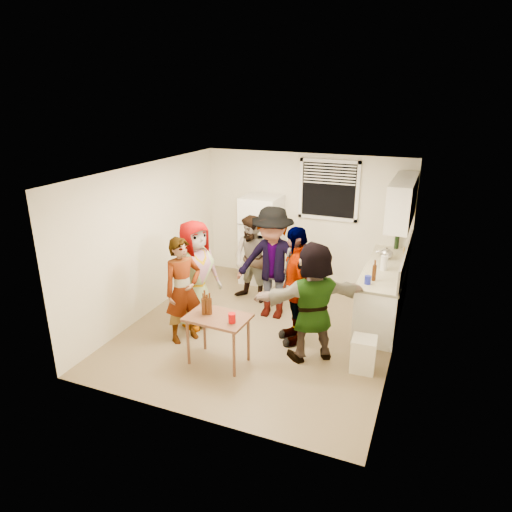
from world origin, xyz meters
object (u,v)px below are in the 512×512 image
at_px(serving_table, 219,362).
at_px(red_cup, 232,322).
at_px(guest_stripe, 186,339).
at_px(guest_black, 294,340).
at_px(trash_bin, 363,353).
at_px(guest_back_left, 253,300).
at_px(kettle, 386,259).
at_px(wine_bottle, 396,248).
at_px(guest_back_right, 272,315).
at_px(guest_orange, 310,356).
at_px(blue_cup, 367,284).
at_px(refrigerator, 261,239).
at_px(beer_bottle_table, 208,314).
at_px(guest_grey, 198,324).
at_px(beer_bottle_counter, 373,280).

relative_size(serving_table, red_cup, 6.44).
bearing_deg(guest_stripe, guest_black, -37.39).
height_order(trash_bin, red_cup, red_cup).
height_order(guest_stripe, guest_back_left, guest_back_left).
bearing_deg(guest_stripe, red_cup, -83.00).
relative_size(kettle, wine_bottle, 0.79).
relative_size(guest_back_right, guest_black, 1.04).
relative_size(wine_bottle, guest_back_left, 0.20).
bearing_deg(guest_orange, blue_cup, -161.48).
distance_m(wine_bottle, guest_stripe, 4.05).
distance_m(serving_table, guest_back_left, 2.06).
bearing_deg(refrigerator, beer_bottle_table, -82.56).
xyz_separation_m(guest_grey, guest_stripe, (0.06, -0.49, 0.00)).
xyz_separation_m(wine_bottle, red_cup, (-1.70, -3.33, -0.19)).
bearing_deg(guest_back_left, wine_bottle, 39.36).
height_order(beer_bottle_counter, guest_back_left, beer_bottle_counter).
bearing_deg(blue_cup, kettle, 84.68).
bearing_deg(guest_orange, guest_grey, -42.13).
xyz_separation_m(beer_bottle_table, red_cup, (0.41, -0.09, 0.00)).
height_order(blue_cup, guest_back_right, blue_cup).
bearing_deg(refrigerator, serving_table, -79.63).
bearing_deg(guest_black, guest_back_left, -166.73).
bearing_deg(guest_back_left, guest_back_right, -28.10).
relative_size(wine_bottle, guest_black, 0.18).
height_order(red_cup, guest_grey, red_cup).
distance_m(kettle, beer_bottle_table, 3.31).
bearing_deg(guest_stripe, guest_grey, 38.91).
height_order(guest_stripe, guest_orange, guest_orange).
height_order(wine_bottle, guest_back_right, wine_bottle).
height_order(wine_bottle, guest_grey, wine_bottle).
relative_size(beer_bottle_counter, beer_bottle_table, 1.11).
xyz_separation_m(guest_grey, guest_orange, (1.96, -0.25, 0.00)).
xyz_separation_m(guest_stripe, guest_orange, (1.90, 0.24, 0.00)).
bearing_deg(guest_back_left, kettle, 26.60).
xyz_separation_m(serving_table, red_cup, (0.25, -0.08, 0.71)).
distance_m(guest_grey, guest_back_left, 1.27).
height_order(refrigerator, guest_orange, refrigerator).
bearing_deg(trash_bin, beer_bottle_table, -164.76).
distance_m(kettle, beer_bottle_counter, 1.04).
distance_m(trash_bin, guest_orange, 0.78).
xyz_separation_m(refrigerator, beer_bottle_table, (0.39, -2.97, -0.14)).
distance_m(wine_bottle, serving_table, 3.90).
xyz_separation_m(refrigerator, beer_bottle_counter, (2.35, -1.39, 0.05)).
bearing_deg(trash_bin, guest_back_left, 146.45).
bearing_deg(guest_grey, beer_bottle_counter, -48.89).
xyz_separation_m(wine_bottle, guest_stripe, (-2.71, -2.87, -0.90)).
relative_size(refrigerator, wine_bottle, 5.32).
relative_size(kettle, guest_grey, 0.14).
bearing_deg(guest_orange, guest_black, -79.30).
bearing_deg(serving_table, guest_back_left, 99.30).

